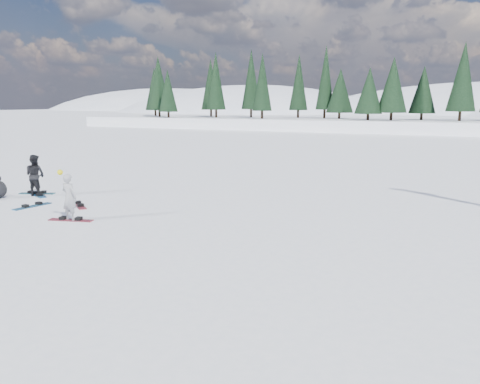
# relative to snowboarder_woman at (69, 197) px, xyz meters

# --- Properties ---
(ground) EXTENTS (420.00, 420.00, 0.00)m
(ground) POSITION_rel_snowboarder_woman_xyz_m (-0.91, 1.34, -0.80)
(ground) COLOR white
(ground) RESTS_ON ground
(alpine_backdrop) EXTENTS (412.50, 227.00, 53.20)m
(alpine_backdrop) POSITION_rel_snowboarder_woman_xyz_m (-12.63, 190.51, -14.77)
(alpine_backdrop) COLOR white
(alpine_backdrop) RESTS_ON ground
(snowboarder_woman) EXTENTS (0.58, 0.41, 1.70)m
(snowboarder_woman) POSITION_rel_snowboarder_woman_xyz_m (0.00, 0.00, 0.00)
(snowboarder_woman) COLOR #ACACB1
(snowboarder_woman) RESTS_ON ground
(snowboarder_man) EXTENTS (0.90, 0.74, 1.72)m
(snowboarder_man) POSITION_rel_snowboarder_woman_xyz_m (-4.49, 2.58, 0.06)
(snowboarder_man) COLOR black
(snowboarder_man) RESTS_ON ground
(snowboard_woman) EXTENTS (1.52, 0.69, 0.03)m
(snowboard_woman) POSITION_rel_snowboarder_woman_xyz_m (0.00, 0.00, -0.78)
(snowboard_woman) COLOR maroon
(snowboard_woman) RESTS_ON ground
(snowboard_man) EXTENTS (1.50, 0.82, 0.03)m
(snowboard_man) POSITION_rel_snowboarder_woman_xyz_m (-4.49, 2.58, -0.78)
(snowboard_man) COLOR #185388
(snowboard_man) RESTS_ON ground
(snowboard_loose_a) EXTENTS (0.43, 1.52, 0.03)m
(snowboard_loose_a) POSITION_rel_snowboarder_woman_xyz_m (-2.88, 0.96, -0.78)
(snowboard_loose_a) COLOR #1A6092
(snowboard_loose_a) RESTS_ON ground
(snowboard_loose_c) EXTENTS (1.49, 0.84, 0.03)m
(snowboard_loose_c) POSITION_rel_snowboarder_woman_xyz_m (-4.77, 2.84, -0.78)
(snowboard_loose_c) COLOR #156377
(snowboard_loose_c) RESTS_ON ground
(snowboard_loose_b) EXTENTS (1.38, 1.10, 0.03)m
(snowboard_loose_b) POSITION_rel_snowboarder_woman_xyz_m (-1.40, 1.83, -0.78)
(snowboard_loose_b) COLOR maroon
(snowboard_loose_b) RESTS_ON ground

